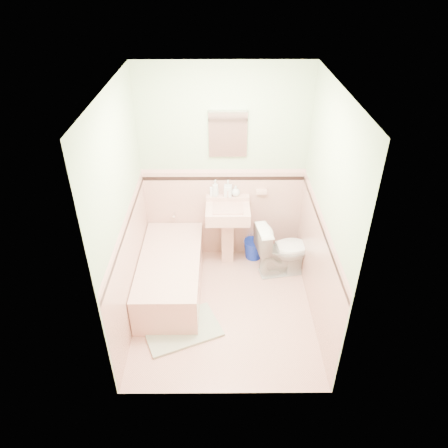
{
  "coord_description": "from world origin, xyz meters",
  "views": [
    {
      "loc": [
        -0.03,
        -3.51,
        3.46
      ],
      "look_at": [
        0.0,
        0.25,
        1.0
      ],
      "focal_mm": 33.69,
      "sensor_mm": 36.0,
      "label": 1
    }
  ],
  "objects_px": {
    "bathtub": "(171,275)",
    "bucket": "(253,249)",
    "soap_bottle_mid": "(228,188)",
    "toilet": "(283,249)",
    "soap_bottle_right": "(236,191)",
    "soap_bottle_left": "(215,188)",
    "medicine_cabinet": "(228,134)",
    "shoe": "(178,319)",
    "sink": "(228,236)"
  },
  "relations": [
    {
      "from": "soap_bottle_left",
      "to": "shoe",
      "type": "height_order",
      "value": "soap_bottle_left"
    },
    {
      "from": "sink",
      "to": "shoe",
      "type": "relative_size",
      "value": 6.17
    },
    {
      "from": "shoe",
      "to": "sink",
      "type": "bearing_deg",
      "value": 61.01
    },
    {
      "from": "soap_bottle_mid",
      "to": "medicine_cabinet",
      "type": "bearing_deg",
      "value": 97.61
    },
    {
      "from": "sink",
      "to": "soap_bottle_right",
      "type": "height_order",
      "value": "soap_bottle_right"
    },
    {
      "from": "soap_bottle_left",
      "to": "shoe",
      "type": "distance_m",
      "value": 1.63
    },
    {
      "from": "soap_bottle_left",
      "to": "soap_bottle_right",
      "type": "bearing_deg",
      "value": 0.0
    },
    {
      "from": "soap_bottle_mid",
      "to": "toilet",
      "type": "distance_m",
      "value": 1.02
    },
    {
      "from": "toilet",
      "to": "bucket",
      "type": "bearing_deg",
      "value": 37.34
    },
    {
      "from": "medicine_cabinet",
      "to": "bucket",
      "type": "relative_size",
      "value": 2.13
    },
    {
      "from": "toilet",
      "to": "soap_bottle_right",
      "type": "bearing_deg",
      "value": 47.08
    },
    {
      "from": "soap_bottle_mid",
      "to": "soap_bottle_right",
      "type": "bearing_deg",
      "value": 0.0
    },
    {
      "from": "soap_bottle_left",
      "to": "medicine_cabinet",
      "type": "bearing_deg",
      "value": 11.2
    },
    {
      "from": "medicine_cabinet",
      "to": "bucket",
      "type": "distance_m",
      "value": 1.61
    },
    {
      "from": "sink",
      "to": "bucket",
      "type": "xyz_separation_m",
      "value": [
        0.35,
        0.11,
        -0.29
      ]
    },
    {
      "from": "soap_bottle_right",
      "to": "toilet",
      "type": "xyz_separation_m",
      "value": [
        0.59,
        -0.38,
        -0.62
      ]
    },
    {
      "from": "shoe",
      "to": "toilet",
      "type": "bearing_deg",
      "value": 33.79
    },
    {
      "from": "sink",
      "to": "soap_bottle_left",
      "type": "relative_size",
      "value": 3.92
    },
    {
      "from": "sink",
      "to": "medicine_cabinet",
      "type": "distance_m",
      "value": 1.29
    },
    {
      "from": "medicine_cabinet",
      "to": "soap_bottle_right",
      "type": "height_order",
      "value": "medicine_cabinet"
    },
    {
      "from": "soap_bottle_left",
      "to": "soap_bottle_mid",
      "type": "distance_m",
      "value": 0.16
    },
    {
      "from": "bucket",
      "to": "shoe",
      "type": "relative_size",
      "value": 1.89
    },
    {
      "from": "soap_bottle_mid",
      "to": "shoe",
      "type": "distance_m",
      "value": 1.68
    },
    {
      "from": "bathtub",
      "to": "sink",
      "type": "relative_size",
      "value": 1.78
    },
    {
      "from": "sink",
      "to": "bathtub",
      "type": "bearing_deg",
      "value": -142.07
    },
    {
      "from": "soap_bottle_left",
      "to": "bucket",
      "type": "xyz_separation_m",
      "value": [
        0.5,
        -0.07,
        -0.88
      ]
    },
    {
      "from": "medicine_cabinet",
      "to": "soap_bottle_mid",
      "type": "distance_m",
      "value": 0.69
    },
    {
      "from": "soap_bottle_mid",
      "to": "toilet",
      "type": "bearing_deg",
      "value": -28.92
    },
    {
      "from": "sink",
      "to": "toilet",
      "type": "height_order",
      "value": "sink"
    },
    {
      "from": "bathtub",
      "to": "medicine_cabinet",
      "type": "bearing_deg",
      "value": 47.42
    },
    {
      "from": "soap_bottle_right",
      "to": "toilet",
      "type": "distance_m",
      "value": 0.93
    },
    {
      "from": "shoe",
      "to": "soap_bottle_right",
      "type": "bearing_deg",
      "value": 60.83
    },
    {
      "from": "toilet",
      "to": "sink",
      "type": "bearing_deg",
      "value": 63.74
    },
    {
      "from": "medicine_cabinet",
      "to": "toilet",
      "type": "distance_m",
      "value": 1.57
    },
    {
      "from": "soap_bottle_mid",
      "to": "toilet",
      "type": "relative_size",
      "value": 0.3
    },
    {
      "from": "bathtub",
      "to": "toilet",
      "type": "relative_size",
      "value": 2.15
    },
    {
      "from": "sink",
      "to": "shoe",
      "type": "xyz_separation_m",
      "value": [
        -0.56,
        -1.08,
        -0.36
      ]
    },
    {
      "from": "bathtub",
      "to": "shoe",
      "type": "height_order",
      "value": "bathtub"
    },
    {
      "from": "sink",
      "to": "soap_bottle_left",
      "type": "bearing_deg",
      "value": 130.1
    },
    {
      "from": "bathtub",
      "to": "shoe",
      "type": "xyz_separation_m",
      "value": [
        0.12,
        -0.55,
        -0.17
      ]
    },
    {
      "from": "soap_bottle_right",
      "to": "bathtub",
      "type": "bearing_deg",
      "value": -137.64
    },
    {
      "from": "bucket",
      "to": "toilet",
      "type": "bearing_deg",
      "value": -42.42
    },
    {
      "from": "soap_bottle_left",
      "to": "toilet",
      "type": "height_order",
      "value": "soap_bottle_left"
    },
    {
      "from": "medicine_cabinet",
      "to": "soap_bottle_right",
      "type": "distance_m",
      "value": 0.74
    },
    {
      "from": "bucket",
      "to": "shoe",
      "type": "xyz_separation_m",
      "value": [
        -0.91,
        -1.19,
        -0.07
      ]
    },
    {
      "from": "soap_bottle_mid",
      "to": "soap_bottle_right",
      "type": "xyz_separation_m",
      "value": [
        0.09,
        0.0,
        -0.04
      ]
    },
    {
      "from": "medicine_cabinet",
      "to": "soap_bottle_left",
      "type": "bearing_deg",
      "value": -168.8
    },
    {
      "from": "bathtub",
      "to": "bucket",
      "type": "distance_m",
      "value": 1.22
    },
    {
      "from": "sink",
      "to": "medicine_cabinet",
      "type": "relative_size",
      "value": 1.53
    },
    {
      "from": "soap_bottle_right",
      "to": "bucket",
      "type": "height_order",
      "value": "soap_bottle_right"
    }
  ]
}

